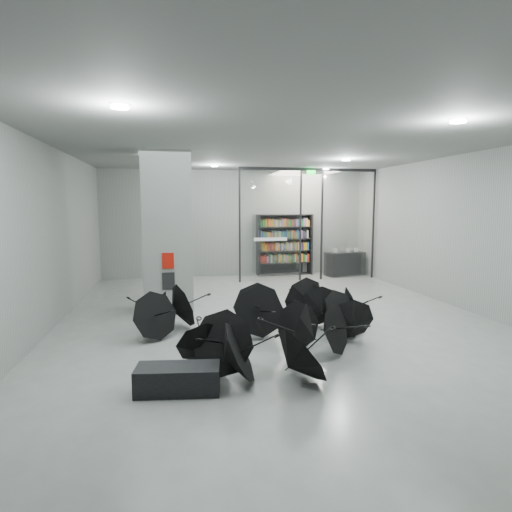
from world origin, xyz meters
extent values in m
plane|color=slate|center=(0.00, 0.00, 0.00)|extent=(14.00, 14.00, 0.00)
cube|color=slate|center=(0.00, 0.00, 4.00)|extent=(10.00, 14.00, 0.02)
cube|color=slate|center=(0.00, 7.00, 2.00)|extent=(10.00, 0.02, 4.00)
cube|color=slate|center=(-5.00, 0.00, 2.00)|extent=(0.02, 14.00, 4.00)
cube|color=slate|center=(5.00, 0.00, 2.00)|extent=(0.02, 14.00, 4.00)
cube|color=slate|center=(-2.50, 2.00, 2.00)|extent=(1.20, 1.20, 4.00)
cube|color=#A50A07|center=(-2.50, 1.38, 1.35)|extent=(0.28, 0.04, 0.38)
cube|color=black|center=(-2.50, 1.38, 0.85)|extent=(0.30, 0.03, 0.42)
cube|color=#0CE533|center=(2.40, 5.30, 3.82)|extent=(0.30, 0.06, 0.15)
cube|color=silver|center=(1.00, 5.50, 2.00)|extent=(2.20, 0.02, 3.95)
cube|color=silver|center=(3.90, 5.50, 2.00)|extent=(2.00, 0.02, 3.95)
cube|color=black|center=(-0.10, 5.50, 2.00)|extent=(0.06, 0.06, 4.00)
cube|color=black|center=(2.10, 5.50, 2.00)|extent=(0.06, 0.06, 4.00)
cube|color=black|center=(2.90, 5.50, 2.00)|extent=(0.06, 0.06, 4.00)
cube|color=black|center=(4.90, 5.50, 2.00)|extent=(0.06, 0.06, 4.00)
cube|color=black|center=(2.40, 5.50, 3.95)|extent=(5.00, 0.08, 0.10)
cube|color=black|center=(-2.33, -3.04, 0.19)|extent=(1.25, 0.66, 0.38)
cube|color=black|center=(4.09, 6.14, 0.45)|extent=(1.61, 0.92, 0.91)
camera|label=1|loc=(-2.33, -8.96, 2.68)|focal=29.54mm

